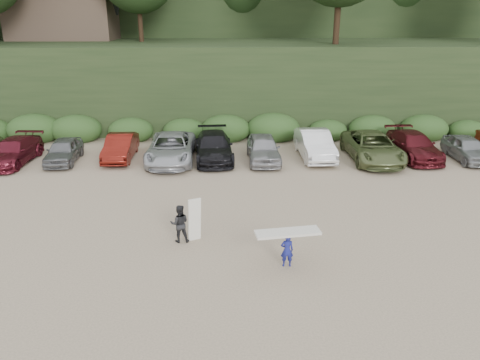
{
  "coord_description": "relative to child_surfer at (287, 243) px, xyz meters",
  "views": [
    {
      "loc": [
        1.25,
        -16.24,
        8.4
      ],
      "look_at": [
        1.62,
        3.0,
        1.3
      ],
      "focal_mm": 35.0,
      "sensor_mm": 36.0,
      "label": 1
    }
  ],
  "objects": [
    {
      "name": "parked_cars",
      "position": [
        -3.18,
        12.01,
        -0.15
      ],
      "size": [
        39.2,
        5.96,
        1.62
      ],
      "color": "silver",
      "rests_on": "ground"
    },
    {
      "name": "child_surfer",
      "position": [
        0.0,
        0.0,
        0.0
      ],
      "size": [
        2.29,
        0.97,
        1.33
      ],
      "color": "navy",
      "rests_on": "ground"
    },
    {
      "name": "ground",
      "position": [
        -3.13,
        2.11,
        -0.9
      ],
      "size": [
        120.0,
        120.0,
        0.0
      ],
      "primitive_type": "plane",
      "color": "tan",
      "rests_on": "ground"
    },
    {
      "name": "adult_surfer",
      "position": [
        -3.81,
        1.9,
        -0.15
      ],
      "size": [
        1.22,
        0.62,
        1.76
      ],
      "color": "black",
      "rests_on": "ground"
    }
  ]
}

